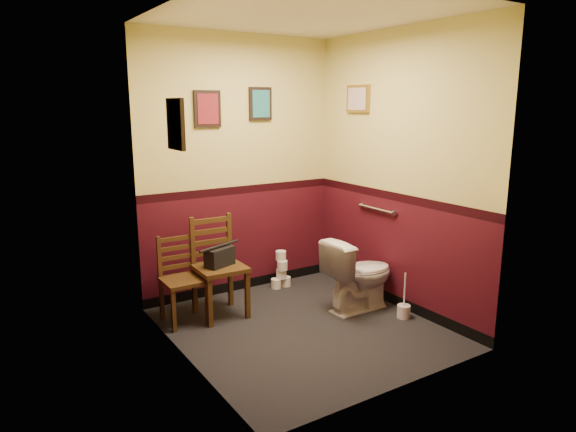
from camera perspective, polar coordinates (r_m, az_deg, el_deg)
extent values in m
cube|color=black|center=(4.78, 1.65, -12.34)|extent=(2.20, 2.40, 0.00)
cube|color=silver|center=(4.41, 1.88, 21.52)|extent=(2.20, 2.40, 0.00)
cube|color=#3D0C16|center=(5.42, -5.42, 5.42)|extent=(2.20, 0.00, 2.70)
cube|color=#3D0C16|center=(3.48, 12.92, 1.34)|extent=(2.20, 0.00, 2.70)
cube|color=#3D0C16|center=(3.89, -11.78, 2.53)|extent=(0.00, 2.40, 2.70)
cube|color=#3D0C16|center=(5.09, 12.09, 4.76)|extent=(0.00, 2.40, 2.70)
cylinder|color=silver|center=(5.31, 9.74, 0.79)|extent=(0.03, 0.50, 0.03)
cylinder|color=silver|center=(5.15, 11.77, 0.34)|extent=(0.02, 0.06, 0.06)
cylinder|color=silver|center=(5.51, 8.16, 1.25)|extent=(0.02, 0.06, 0.06)
cube|color=black|center=(5.22, -8.96, 11.67)|extent=(0.28, 0.03, 0.36)
cube|color=maroon|center=(5.20, -8.88, 11.67)|extent=(0.22, 0.01, 0.30)
cube|color=black|center=(5.49, -3.10, 12.35)|extent=(0.26, 0.03, 0.34)
cube|color=#236C70|center=(5.47, -3.01, 12.35)|extent=(0.20, 0.01, 0.28)
cube|color=black|center=(3.94, -12.38, 9.94)|extent=(0.03, 0.30, 0.38)
cube|color=#B49C8D|center=(3.95, -12.15, 9.95)|extent=(0.01, 0.24, 0.31)
cube|color=olive|center=(5.48, 7.79, 12.78)|extent=(0.03, 0.34, 0.28)
cube|color=#B49C8D|center=(5.47, 7.66, 12.78)|extent=(0.01, 0.28, 0.22)
imported|color=white|center=(5.12, 7.91, -6.48)|extent=(0.73, 0.41, 0.71)
cylinder|color=silver|center=(5.09, 12.72, -10.31)|extent=(0.12, 0.12, 0.12)
cylinder|color=silver|center=(5.02, 12.84, -8.11)|extent=(0.02, 0.02, 0.35)
cube|color=#412D13|center=(4.86, -11.54, -7.03)|extent=(0.38, 0.38, 0.04)
cube|color=#412D13|center=(4.74, -12.60, -10.22)|extent=(0.04, 0.04, 0.41)
cube|color=#412D13|center=(5.02, -13.86, -8.95)|extent=(0.04, 0.04, 0.41)
cube|color=#412D13|center=(4.84, -8.93, -9.55)|extent=(0.04, 0.04, 0.41)
cube|color=#412D13|center=(5.12, -10.38, -8.36)|extent=(0.04, 0.04, 0.41)
cube|color=#412D13|center=(4.90, -14.12, -4.51)|extent=(0.04, 0.03, 0.41)
cube|color=#412D13|center=(5.00, -10.58, -3.99)|extent=(0.04, 0.03, 0.41)
cube|color=#412D13|center=(4.98, -12.27, -5.49)|extent=(0.31, 0.02, 0.04)
cube|color=#412D13|center=(4.95, -12.32, -4.50)|extent=(0.31, 0.02, 0.04)
cube|color=#412D13|center=(4.93, -12.37, -3.49)|extent=(0.31, 0.02, 0.04)
cube|color=#412D13|center=(4.91, -12.41, -2.48)|extent=(0.31, 0.02, 0.04)
cube|color=#412D13|center=(4.92, -7.57, -5.75)|extent=(0.46, 0.46, 0.04)
cube|color=#412D13|center=(4.77, -8.69, -9.43)|extent=(0.04, 0.04, 0.48)
cube|color=#412D13|center=(5.10, -10.34, -8.02)|extent=(0.04, 0.04, 0.48)
cube|color=#412D13|center=(4.92, -4.53, -8.66)|extent=(0.04, 0.04, 0.48)
cube|color=#412D13|center=(5.24, -6.41, -7.35)|extent=(0.04, 0.04, 0.48)
cube|color=#412D13|center=(4.97, -10.58, -2.83)|extent=(0.04, 0.04, 0.48)
cube|color=#412D13|center=(5.10, -6.56, -2.29)|extent=(0.04, 0.04, 0.48)
cube|color=#412D13|center=(5.07, -8.49, -4.01)|extent=(0.36, 0.04, 0.05)
cube|color=#412D13|center=(5.04, -8.53, -2.85)|extent=(0.36, 0.04, 0.05)
cube|color=#412D13|center=(5.01, -8.57, -1.68)|extent=(0.36, 0.04, 0.05)
cube|color=#412D13|center=(4.99, -8.61, -0.50)|extent=(0.36, 0.04, 0.05)
cube|color=black|center=(4.89, -7.61, -4.53)|extent=(0.31, 0.23, 0.18)
cylinder|color=black|center=(4.86, -7.65, -3.33)|extent=(0.24, 0.11, 0.02)
cylinder|color=silver|center=(5.73, -1.33, -7.50)|extent=(0.11, 0.11, 0.10)
cylinder|color=silver|center=(5.80, -0.27, -7.28)|extent=(0.11, 0.11, 0.10)
cylinder|color=silver|center=(5.72, -0.74, -6.44)|extent=(0.11, 0.11, 0.10)
cylinder|color=silver|center=(5.67, -0.63, -5.50)|extent=(0.11, 0.11, 0.10)
cylinder|color=silver|center=(5.67, -0.80, -4.42)|extent=(0.11, 0.11, 0.10)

